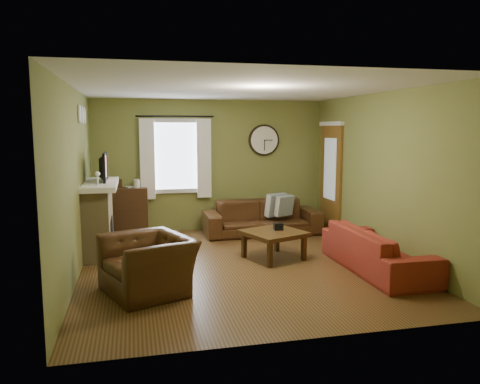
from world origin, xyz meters
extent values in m
cube|color=#55391C|center=(0.00, 0.00, 0.00)|extent=(4.60, 5.20, 0.00)
cube|color=white|center=(0.00, 0.00, 2.60)|extent=(4.60, 5.20, 0.00)
cube|color=olive|center=(-2.30, 0.00, 1.30)|extent=(0.00, 5.20, 2.60)
cube|color=olive|center=(2.30, 0.00, 1.30)|extent=(0.00, 5.20, 2.60)
cube|color=olive|center=(0.00, 2.60, 1.30)|extent=(4.60, 0.00, 2.60)
cube|color=olive|center=(0.00, -2.60, 1.30)|extent=(4.60, 0.00, 2.60)
cube|color=tan|center=(-2.10, 1.15, 0.55)|extent=(0.40, 1.40, 1.10)
cube|color=black|center=(-1.91, 1.15, 0.30)|extent=(0.04, 0.60, 0.55)
cube|color=white|center=(-2.07, 1.15, 1.14)|extent=(0.58, 1.60, 0.08)
imported|color=black|center=(-2.05, 1.30, 1.35)|extent=(0.08, 0.60, 0.35)
cube|color=#994C3F|center=(-1.97, 1.30, 1.41)|extent=(0.02, 0.62, 0.36)
cylinder|color=white|center=(-2.28, 0.80, 2.25)|extent=(0.28, 0.28, 0.03)
cylinder|color=white|center=(-2.28, 1.15, 2.25)|extent=(0.28, 0.28, 0.03)
cylinder|color=white|center=(-2.28, 1.50, 2.25)|extent=(0.28, 0.28, 0.03)
cylinder|color=black|center=(-0.70, 2.48, 2.27)|extent=(0.03, 0.03, 1.50)
cube|color=white|center=(-1.25, 2.48, 1.45)|extent=(0.28, 0.04, 1.55)
cube|color=white|center=(-0.15, 2.48, 1.45)|extent=(0.28, 0.04, 1.55)
cube|color=brown|center=(2.27, 1.85, 1.05)|extent=(0.05, 0.90, 2.10)
imported|color=#3F2812|center=(-1.67, 2.45, 0.96)|extent=(0.22, 0.24, 0.02)
imported|color=#39200F|center=(0.88, 1.94, 0.32)|extent=(2.22, 0.87, 0.65)
cube|color=gray|center=(1.32, 1.87, 0.55)|extent=(0.40, 0.27, 0.39)
cube|color=gray|center=(1.19, 1.99, 0.55)|extent=(0.46, 0.30, 0.44)
imported|color=maroon|center=(1.87, -0.72, 0.31)|extent=(0.82, 2.10, 0.61)
imported|color=#39200F|center=(-1.38, -0.90, 0.35)|extent=(1.29, 1.37, 0.71)
cube|color=black|center=(0.69, 0.27, 0.40)|extent=(0.15, 0.15, 0.11)
camera|label=1|loc=(-1.52, -6.66, 2.04)|focal=35.00mm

